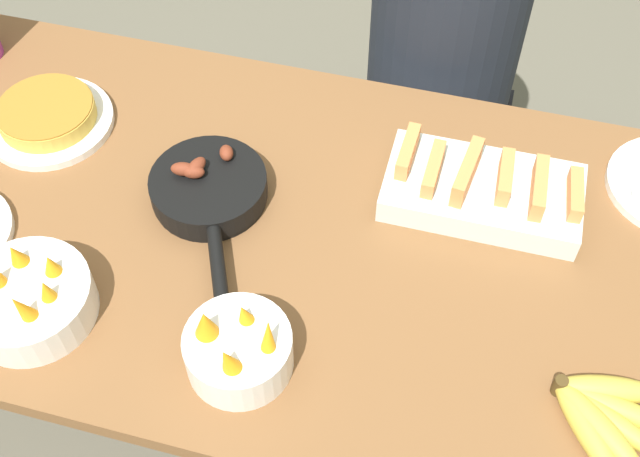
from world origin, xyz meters
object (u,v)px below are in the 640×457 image
fruit_bowl_citrus (238,349)px  melon_tray (483,190)px  person_figure (435,105)px  banana_bunch (603,414)px  fruit_bowl_mango (28,299)px  frittata_plate_side (48,117)px  skillet (209,190)px

fruit_bowl_citrus → melon_tray: bearing=53.1°
melon_tray → person_figure: size_ratio=0.29×
fruit_bowl_citrus → person_figure: person_figure is taller
banana_bunch → fruit_bowl_citrus: (-0.54, -0.05, 0.02)m
fruit_bowl_mango → person_figure: (0.52, 0.90, -0.29)m
frittata_plate_side → person_figure: (0.68, 0.51, -0.27)m
frittata_plate_side → person_figure: 0.89m
fruit_bowl_mango → fruit_bowl_citrus: 0.35m
banana_bunch → fruit_bowl_mango: (-0.88, -0.04, 0.02)m
fruit_bowl_citrus → person_figure: size_ratio=0.14×
banana_bunch → fruit_bowl_citrus: size_ratio=1.20×
skillet → frittata_plate_side: 0.37m
fruit_bowl_mango → person_figure: 1.08m
skillet → fruit_bowl_citrus: bearing=2.7°
melon_tray → frittata_plate_side: melon_tray is taller
skillet → fruit_bowl_citrus: fruit_bowl_citrus is taller
fruit_bowl_citrus → frittata_plate_side: bearing=142.6°
banana_bunch → person_figure: bearing=113.0°
banana_bunch → frittata_plate_side: (-1.05, 0.34, 0.00)m
fruit_bowl_mango → person_figure: person_figure is taller
frittata_plate_side → fruit_bowl_citrus: fruit_bowl_citrus is taller
fruit_bowl_mango → skillet: bearing=56.5°
melon_tray → fruit_bowl_citrus: bearing=-126.9°
fruit_bowl_mango → frittata_plate_side: bearing=113.0°
banana_bunch → melon_tray: size_ratio=0.58×
skillet → fruit_bowl_citrus: 0.33m
fruit_bowl_citrus → fruit_bowl_mango: bearing=179.6°
person_figure → melon_tray: bearing=-74.4°
skillet → person_figure: size_ratio=0.29×
person_figure → banana_bunch: bearing=-67.0°
melon_tray → frittata_plate_side: bearing=-178.5°
banana_bunch → fruit_bowl_citrus: 0.54m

